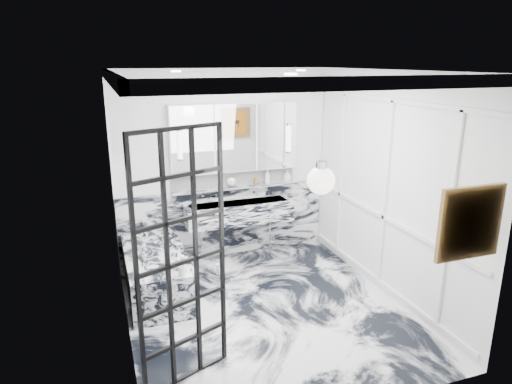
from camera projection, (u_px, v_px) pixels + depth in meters
name	position (u px, v px, depth m)	size (l,w,h in m)	color
floor	(266.00, 309.00, 5.52)	(3.60, 3.60, 0.00)	silver
ceiling	(268.00, 71.00, 4.74)	(3.60, 3.60, 0.00)	white
wall_back	(224.00, 166.00, 6.76)	(3.60, 3.60, 0.00)	white
wall_front	(350.00, 264.00, 3.50)	(3.60, 3.60, 0.00)	white
wall_left	(119.00, 214.00, 4.62)	(3.60, 3.60, 0.00)	white
wall_right	(387.00, 186.00, 5.64)	(3.60, 3.60, 0.00)	white
marble_clad_back	(225.00, 222.00, 6.98)	(3.18, 0.05, 1.05)	silver
marble_clad_left	(121.00, 220.00, 4.64)	(0.02, 3.56, 2.68)	silver
panel_molding	(385.00, 194.00, 5.67)	(0.03, 3.40, 2.30)	white
soap_bottle_a	(267.00, 177.00, 6.95)	(0.08, 0.08, 0.21)	#8C5919
soap_bottle_b	(287.00, 176.00, 7.06)	(0.08, 0.08, 0.18)	#4C4C51
soap_bottle_c	(288.00, 177.00, 7.07)	(0.11, 0.11, 0.14)	silver
face_pot	(231.00, 182.00, 6.77)	(0.14, 0.14, 0.14)	white
amber_bottle	(256.00, 181.00, 6.90)	(0.04, 0.04, 0.10)	#8C5919
flower_vase	(182.00, 271.00, 5.15)	(0.08, 0.08, 0.12)	silver
crittall_door	(182.00, 262.00, 4.03)	(0.88, 0.04, 2.37)	black
artwork	(470.00, 223.00, 3.87)	(0.55, 0.05, 0.55)	#B36812
pendant_light	(321.00, 181.00, 3.90)	(0.24, 0.24, 0.24)	white
trough_sink	(239.00, 212.00, 6.77)	(1.60, 0.45, 0.30)	silver
ledge	(235.00, 187.00, 6.83)	(1.90, 0.14, 0.04)	silver
subway_tile	(234.00, 178.00, 6.85)	(1.90, 0.03, 0.23)	white
mirror_cabinet	(235.00, 138.00, 6.63)	(1.90, 0.16, 1.00)	white
sconce_left	(180.00, 145.00, 6.29)	(0.07, 0.07, 0.40)	white
sconce_right	(289.00, 138.00, 6.81)	(0.07, 0.07, 0.40)	white
bathtub	(156.00, 272.00, 5.88)	(0.75, 1.65, 0.55)	silver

